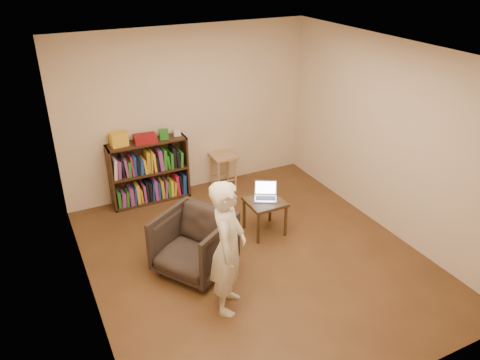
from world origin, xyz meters
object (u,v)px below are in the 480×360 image
stool (223,161)px  side_table (265,206)px  person (228,248)px  bookshelf (149,175)px  laptop (266,194)px  armchair (194,244)px

stool → side_table: 1.53m
person → bookshelf: bearing=35.5°
laptop → person: size_ratio=0.25×
bookshelf → armchair: 1.97m
laptop → armchair: bearing=-132.0°
armchair → laptop: bearing=76.3°
bookshelf → armchair: (-0.03, -1.96, -0.06)m
armchair → side_table: size_ratio=1.67×
stool → armchair: armchair is taller
armchair → bookshelf: bearing=145.8°
side_table → person: (-1.09, -1.14, 0.36)m
armchair → person: person is taller
armchair → side_table: 1.24m
laptop → stool: bearing=117.4°
armchair → side_table: armchair is taller
person → stool: bearing=10.7°
bookshelf → person: size_ratio=0.77×
side_table → person: bearing=-133.6°
side_table → armchair: bearing=-162.8°
stool → laptop: (-0.03, -1.46, 0.10)m
stool → person: 2.93m
bookshelf → laptop: bookshelf is taller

